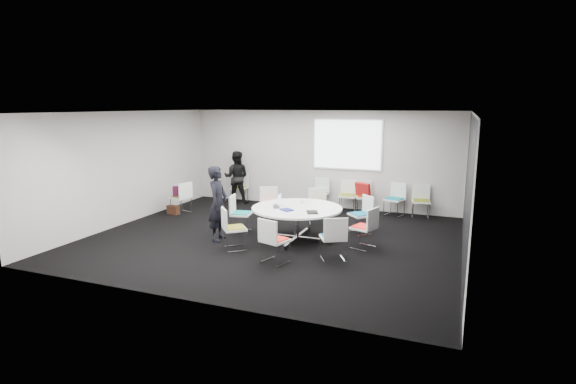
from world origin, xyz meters
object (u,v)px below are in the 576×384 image
(brown_bag, at_px, (173,210))
(laptop, at_px, (279,206))
(chair_ring_c, at_px, (318,213))
(cup, at_px, (302,201))
(chair_back_b, at_px, (348,202))
(person_main, at_px, (218,203))
(chair_ring_a, at_px, (364,236))
(chair_ring_g, at_px, (274,249))
(chair_spare_left, at_px, (181,204))
(maroon_bag, at_px, (180,191))
(chair_back_d, at_px, (394,205))
(conference_table, at_px, (297,217))
(chair_person_back, at_px, (239,193))
(chair_ring_f, at_px, (234,236))
(chair_ring_b, at_px, (361,222))
(chair_back_a, at_px, (319,199))
(chair_back_c, at_px, (364,203))
(chair_ring_e, at_px, (241,221))
(chair_ring_h, at_px, (333,246))
(chair_ring_d, at_px, (269,211))
(chair_back_e, at_px, (421,207))
(person_back, at_px, (236,177))

(brown_bag, bearing_deg, laptop, -16.71)
(chair_ring_c, height_order, cup, chair_ring_c)
(chair_back_b, bearing_deg, person_main, 54.70)
(chair_ring_a, distance_m, chair_ring_g, 2.04)
(chair_spare_left, relative_size, maroon_bag, 2.20)
(chair_back_d, bearing_deg, conference_table, 79.88)
(chair_back_b, bearing_deg, cup, 73.49)
(chair_person_back, distance_m, brown_bag, 2.30)
(chair_ring_c, relative_size, chair_back_d, 1.00)
(chair_back_b, distance_m, chair_person_back, 3.42)
(chair_ring_g, distance_m, cup, 2.08)
(chair_ring_g, relative_size, chair_person_back, 1.00)
(chair_ring_f, bearing_deg, chair_spare_left, -169.54)
(conference_table, xyz_separation_m, chair_ring_b, (1.22, 0.98, -0.24))
(chair_back_d, bearing_deg, chair_ring_f, 76.55)
(person_main, height_order, laptop, person_main)
(chair_ring_a, height_order, chair_back_a, same)
(chair_back_a, height_order, chair_back_c, same)
(chair_ring_g, distance_m, chair_back_d, 4.87)
(chair_ring_e, bearing_deg, chair_back_d, 121.92)
(maroon_bag, relative_size, brown_bag, 1.11)
(chair_back_d, relative_size, laptop, 2.58)
(conference_table, height_order, chair_back_a, chair_back_a)
(chair_ring_g, bearing_deg, brown_bag, 165.99)
(chair_back_c, distance_m, laptop, 3.43)
(laptop, bearing_deg, chair_person_back, 15.14)
(chair_ring_a, distance_m, chair_back_d, 3.12)
(chair_ring_c, distance_m, chair_ring_h, 2.72)
(cup, bearing_deg, chair_ring_d, 146.39)
(chair_back_b, bearing_deg, chair_back_e, 172.66)
(laptop, xyz_separation_m, maroon_bag, (-3.44, 1.25, -0.12))
(chair_ring_h, distance_m, chair_back_d, 4.09)
(person_main, bearing_deg, chair_ring_f, -134.37)
(maroon_bag, bearing_deg, chair_ring_h, -23.74)
(chair_ring_a, bearing_deg, chair_back_a, 50.68)
(chair_ring_f, height_order, chair_spare_left, same)
(chair_ring_g, relative_size, person_main, 0.53)
(chair_back_c, height_order, chair_spare_left, same)
(chair_ring_d, xyz_separation_m, chair_ring_g, (1.32, -2.78, 0.00))
(chair_ring_g, distance_m, chair_ring_h, 1.13)
(chair_ring_h, bearing_deg, chair_ring_c, 84.40)
(chair_ring_b, xyz_separation_m, chair_ring_g, (-1.09, -2.57, 0.00))
(chair_back_a, height_order, person_main, person_main)
(conference_table, height_order, chair_ring_g, chair_ring_g)
(chair_back_a, bearing_deg, chair_ring_h, 120.85)
(chair_person_back, bearing_deg, person_back, 88.70)
(chair_ring_f, bearing_deg, conference_table, 98.54)
(chair_back_a, bearing_deg, person_back, 13.59)
(chair_ring_e, bearing_deg, chair_back_e, 116.44)
(chair_ring_d, xyz_separation_m, chair_spare_left, (-2.62, -0.04, 0.00))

